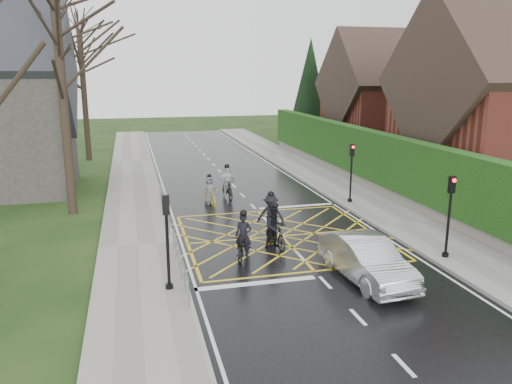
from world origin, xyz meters
name	(u,v)px	position (x,y,z in m)	size (l,w,h in m)	color
ground	(281,236)	(0.00, 0.00, 0.00)	(120.00, 120.00, 0.00)	black
road	(281,236)	(0.00, 0.00, 0.01)	(9.00, 80.00, 0.01)	black
sidewalk_right	(407,224)	(6.00, 0.00, 0.07)	(3.00, 80.00, 0.15)	gray
sidewalk_left	(138,246)	(-6.00, 0.00, 0.07)	(3.00, 80.00, 0.15)	gray
stone_wall	(379,188)	(7.75, 6.00, 0.35)	(0.50, 38.00, 0.70)	slate
hedge	(381,158)	(7.75, 6.00, 2.10)	(0.90, 38.00, 2.80)	#0E340F
house_far	(390,103)	(14.75, 18.00, 4.36)	(9.80, 8.80, 10.30)	maroon
conifer	(310,92)	(10.75, 26.00, 4.99)	(4.60, 4.60, 10.00)	black
tree_near	(59,48)	(-9.00, 6.00, 7.91)	(9.24, 9.24, 11.44)	black
tree_mid	(57,42)	(-10.00, 14.00, 8.63)	(10.08, 10.08, 12.48)	black
tree_far	(82,67)	(-9.30, 22.00, 7.19)	(8.40, 8.40, 10.40)	black
railing_south	(180,257)	(-4.65, -3.50, 0.78)	(0.05, 5.04, 1.03)	slate
railing_north	(164,202)	(-4.65, 4.00, 0.79)	(0.05, 6.04, 1.03)	slate
traffic_light_ne	(351,174)	(5.10, 4.20, 1.66)	(0.24, 0.31, 3.21)	black
traffic_light_se	(449,218)	(5.10, -4.20, 1.66)	(0.24, 0.31, 3.21)	black
traffic_light_sw	(167,243)	(-5.10, -4.50, 1.66)	(0.24, 0.31, 3.21)	black
cyclist_rear	(244,243)	(-2.12, -2.10, 0.61)	(1.40, 2.03, 1.88)	black
cyclist_back	(275,231)	(-0.65, -1.28, 0.70)	(0.91, 1.90, 1.85)	black
cyclist_mid	(271,220)	(-0.40, 0.20, 0.71)	(1.33, 2.13, 1.96)	black
cyclist_front	(227,186)	(-0.99, 6.92, 0.72)	(1.09, 2.00, 1.96)	black
cyclist_lead	(210,194)	(-2.11, 6.05, 0.56)	(0.87, 1.75, 1.63)	gold
car	(366,259)	(1.42, -5.09, 0.73)	(1.54, 4.42, 1.46)	silver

